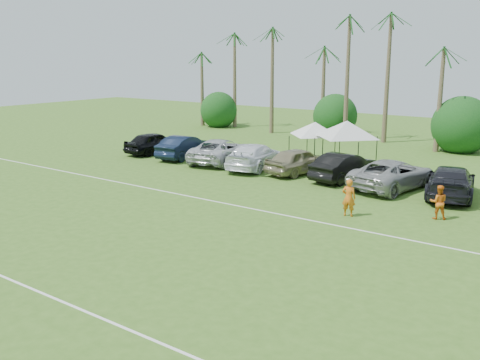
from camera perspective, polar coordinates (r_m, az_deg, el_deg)
The scene contains 23 objects.
field_lines at distance 23.54m, azimuth -10.72°, elevation -5.63°, with size 80.00×12.10×0.01m.
palm_tree_0 at distance 59.27m, azimuth -4.65°, elevation 13.11°, with size 2.40×2.40×8.90m.
palm_tree_1 at distance 56.18m, azimuth -0.66°, elevation 14.04°, with size 2.40×2.40×9.90m.
palm_tree_2 at distance 53.38m, azimuth 3.82°, elevation 14.98°, with size 2.40×2.40×10.90m.
palm_tree_3 at distance 51.41m, azimuth 7.76°, elevation 15.91°, with size 2.40×2.40×11.90m.
palm_tree_4 at distance 49.57m, azimuth 11.85°, elevation 12.88°, with size 2.40×2.40×8.90m.
palm_tree_5 at distance 48.08m, azimuth 16.38°, elevation 13.67°, with size 2.40×2.40×9.90m.
palm_tree_6 at distance 46.90m, azimuth 21.19°, elevation 14.41°, with size 2.40×2.40×10.90m.
bush_tree_0 at distance 58.45m, azimuth -1.65°, elevation 7.57°, with size 4.00×4.00×4.00m.
bush_tree_1 at distance 51.64m, azimuth 9.98°, elevation 6.63°, with size 4.00×4.00×4.00m.
bush_tree_2 at distance 47.70m, azimuth 23.09°, elevation 5.25°, with size 4.00×4.00×4.00m.
sideline_player_a at distance 25.89m, azimuth 11.53°, elevation -1.85°, with size 0.66×0.43×1.81m, color orange.
sideline_player_b at distance 26.62m, azimuth 20.41°, elevation -2.22°, with size 0.79×0.62×1.63m, color orange.
canopy_tent_left at distance 38.61m, azimuth 8.03°, elevation 6.14°, with size 4.13×4.13×3.34m.
canopy_tent_right at distance 36.22m, azimuth 11.36°, elevation 6.22°, with size 4.72×4.72×3.83m.
parked_car_0 at distance 42.32m, azimuth -9.13°, elevation 3.96°, with size 1.99×4.96×1.69m, color black.
parked_car_1 at distance 40.12m, azimuth -5.93°, elevation 3.55°, with size 1.79×5.13×1.69m, color black.
parked_car_2 at distance 38.28m, azimuth -2.10°, elevation 3.15°, with size 2.80×6.08×1.69m, color #BABBBF.
parked_car_3 at distance 36.19m, azimuth 1.62°, elevation 2.57°, with size 2.37×5.82×1.69m, color white.
parked_car_4 at distance 34.81m, azimuth 6.29°, elevation 2.07°, with size 1.99×4.96×1.69m, color gray.
parked_car_5 at distance 33.39m, azimuth 11.07°, elevation 1.43°, with size 1.79×5.13×1.69m, color black.
parked_car_6 at distance 31.86m, azimuth 15.99°, elevation 0.60°, with size 2.80×6.08×1.69m, color #959596.
parked_car_7 at distance 31.04m, azimuth 21.57°, elevation -0.15°, with size 2.37×5.82×1.69m, color black.
Camera 1 is at (16.32, -7.22, 7.50)m, focal length 40.00 mm.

